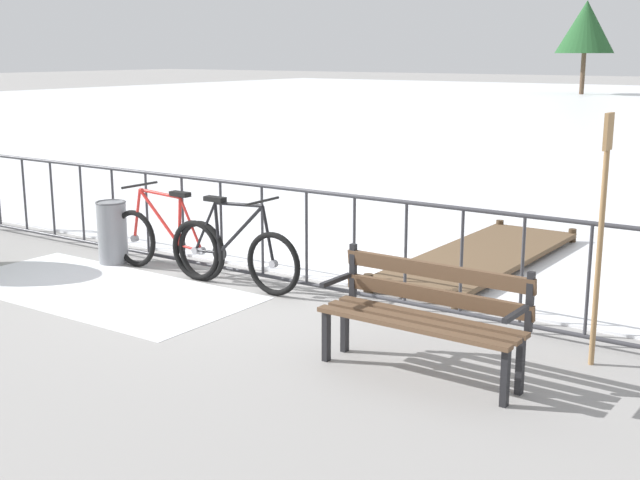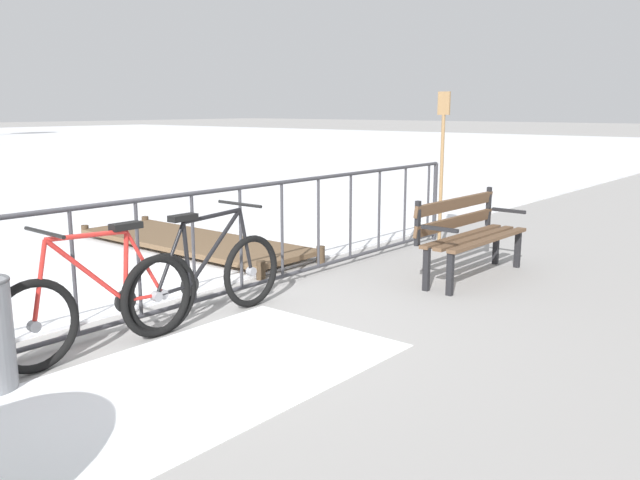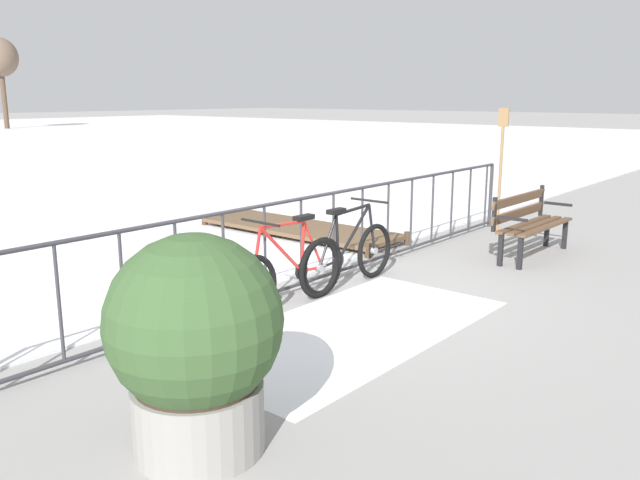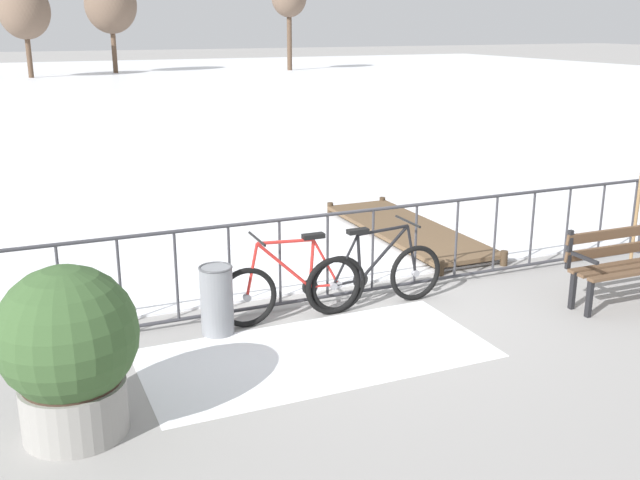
% 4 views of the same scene
% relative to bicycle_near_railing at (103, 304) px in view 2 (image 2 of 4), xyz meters
% --- Properties ---
extents(ground_plane, '(160.00, 160.00, 0.00)m').
position_rel_bicycle_near_railing_xyz_m(ground_plane, '(0.82, 0.30, -0.37)').
color(ground_plane, gray).
extents(snow_patch, '(3.38, 1.61, 0.01)m').
position_rel_bicycle_near_railing_xyz_m(snow_patch, '(-0.12, -0.90, -0.36)').
color(snow_patch, white).
rests_on(snow_patch, ground).
extents(railing_fence, '(9.06, 0.06, 1.07)m').
position_rel_bicycle_near_railing_xyz_m(railing_fence, '(0.82, 0.30, 0.19)').
color(railing_fence, '#38383D').
rests_on(railing_fence, ground).
extents(bicycle_near_railing, '(1.71, 0.52, 0.97)m').
position_rel_bicycle_near_railing_xyz_m(bicycle_near_railing, '(0.00, 0.00, 0.00)').
color(bicycle_near_railing, black).
rests_on(bicycle_near_railing, ground).
extents(bicycle_second, '(1.71, 0.52, 0.97)m').
position_rel_bicycle_near_railing_xyz_m(bicycle_second, '(0.97, -0.02, 0.00)').
color(bicycle_second, black).
rests_on(bicycle_second, ground).
extents(park_bench, '(1.61, 0.50, 0.89)m').
position_rel_bicycle_near_railing_xyz_m(park_bench, '(3.74, -1.01, 0.14)').
color(park_bench, brown).
rests_on(park_bench, ground).
extents(oar_upright, '(0.04, 0.16, 1.98)m').
position_rel_bicycle_near_railing_xyz_m(oar_upright, '(4.75, -0.10, 0.77)').
color(oar_upright, '#937047').
rests_on(oar_upright, ground).
extents(wooden_dock, '(1.10, 3.50, 0.20)m').
position_rel_bicycle_near_railing_xyz_m(wooden_dock, '(2.74, 2.30, -0.25)').
color(wooden_dock, brown).
rests_on(wooden_dock, ground).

